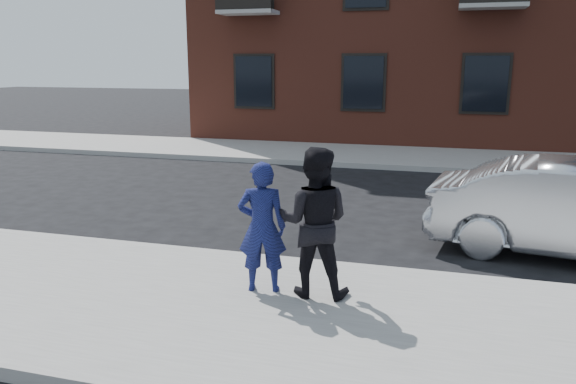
% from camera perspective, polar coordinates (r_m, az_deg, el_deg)
% --- Properties ---
extents(ground, '(100.00, 100.00, 0.00)m').
position_cam_1_polar(ground, '(6.48, 23.23, -14.38)').
color(ground, black).
rests_on(ground, ground).
extents(near_sidewalk, '(50.00, 3.50, 0.15)m').
position_cam_1_polar(near_sidewalk, '(6.22, 23.57, -14.81)').
color(near_sidewalk, gray).
rests_on(near_sidewalk, ground).
extents(near_curb, '(50.00, 0.10, 0.15)m').
position_cam_1_polar(near_curb, '(7.85, 21.94, -8.77)').
color(near_curb, '#999691').
rests_on(near_curb, ground).
extents(far_sidewalk, '(50.00, 3.50, 0.15)m').
position_cam_1_polar(far_sidewalk, '(17.23, 18.86, 3.06)').
color(far_sidewalk, gray).
rests_on(far_sidewalk, ground).
extents(far_curb, '(50.00, 0.10, 0.15)m').
position_cam_1_polar(far_curb, '(15.46, 19.15, 1.95)').
color(far_curb, '#999691').
rests_on(far_curb, ground).
extents(man_hoodie, '(0.66, 0.53, 1.60)m').
position_cam_1_polar(man_hoodie, '(6.71, -2.66, -3.58)').
color(man_hoodie, navy).
rests_on(man_hoodie, near_sidewalk).
extents(man_peacoat, '(0.92, 0.75, 1.78)m').
position_cam_1_polar(man_peacoat, '(6.58, 2.69, -3.08)').
color(man_peacoat, black).
rests_on(man_peacoat, near_sidewalk).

